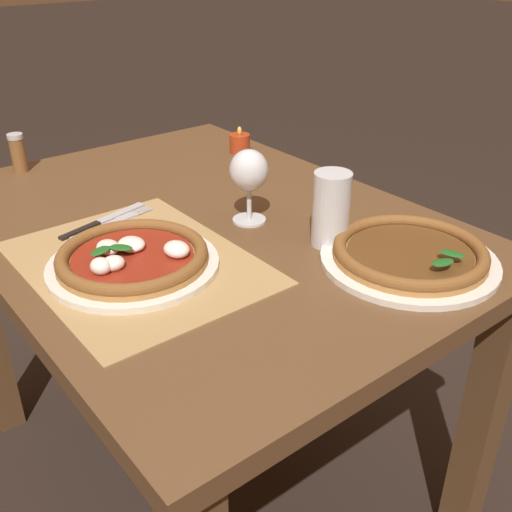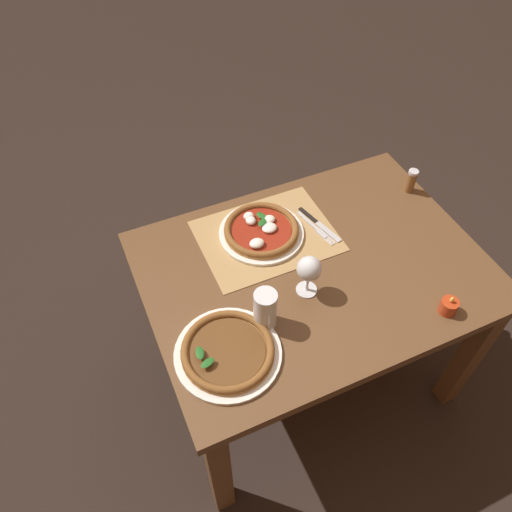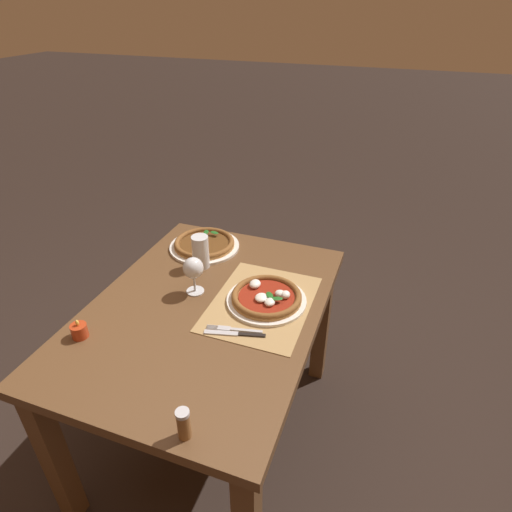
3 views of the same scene
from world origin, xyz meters
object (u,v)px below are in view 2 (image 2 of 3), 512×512
wine_glass (309,270)px  fork (316,228)px  pint_glass (265,310)px  pepper_shaker (411,181)px  knife (319,224)px  votive_candle (448,307)px  pizza_far (228,351)px  pizza_near (261,230)px

wine_glass → fork: wine_glass is taller
pint_glass → pepper_shaker: 0.84m
knife → votive_candle: bearing=110.7°
pizza_far → votive_candle: size_ratio=4.47×
knife → votive_candle: size_ratio=2.95×
wine_glass → pepper_shaker: size_ratio=1.60×
pizza_near → pepper_shaker: size_ratio=3.15×
pint_glass → fork: size_ratio=0.73×
wine_glass → pizza_far: bearing=19.6°
pint_glass → fork: pint_glass is taller
pint_glass → pepper_shaker: (-0.77, -0.33, -0.02)m
pizza_near → votive_candle: bearing=126.5°
votive_candle → pizza_far: bearing=-11.2°
pizza_far → pepper_shaker: 1.00m
pint_glass → pizza_near: bearing=-112.7°
wine_glass → fork: size_ratio=0.78×
fork → votive_candle: size_ratio=2.77×
pizza_far → fork: bearing=-144.3°
votive_candle → pepper_shaker: pepper_shaker is taller
knife → fork: bearing=27.5°
pepper_shaker → pizza_far: bearing=22.8°
pizza_near → fork: 0.20m
knife → votive_candle: votive_candle is taller
pizza_far → wine_glass: (-0.32, -0.12, 0.09)m
pizza_near → pint_glass: 0.38m
knife → pepper_shaker: (-0.41, -0.03, 0.04)m
pizza_near → wine_glass: size_ratio=1.97×
pizza_near → knife: size_ratio=1.44×
fork → votive_candle: 0.53m
pizza_near → wine_glass: wine_glass is taller
fork → votive_candle: votive_candle is taller
knife → votive_candle: (-0.19, 0.50, 0.02)m
pizza_near → pint_glass: (0.14, 0.35, 0.05)m
pizza_far → wine_glass: wine_glass is taller
wine_glass → fork: bearing=-124.6°
pizza_far → pepper_shaker: (-0.92, -0.39, 0.03)m
pizza_far → knife: 0.62m
pizza_near → wine_glass: (-0.03, 0.29, 0.08)m
fork → pizza_far: bearing=35.7°
pizza_far → knife: (-0.51, -0.36, -0.01)m
pint_glass → pizza_far: bearing=21.3°
pizza_near → pepper_shaker: bearing=178.3°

